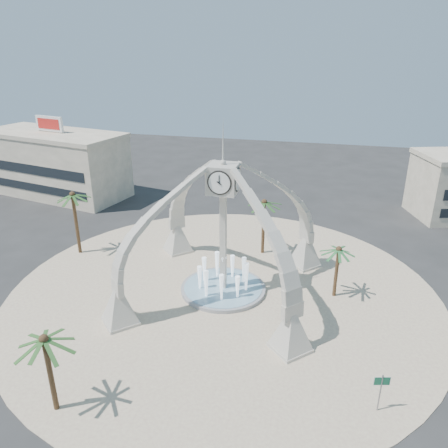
% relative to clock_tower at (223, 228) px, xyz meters
% --- Properties ---
extents(ground, '(140.00, 140.00, 0.00)m').
position_rel_clock_tower_xyz_m(ground, '(0.00, 0.00, -6.49)').
color(ground, '#282828').
rests_on(ground, ground).
extents(plaza, '(40.00, 40.00, 0.06)m').
position_rel_clock_tower_xyz_m(plaza, '(0.00, 0.00, -6.46)').
color(plaza, beige).
rests_on(plaza, ground).
extents(clock_tower, '(17.94, 17.94, 16.30)m').
position_rel_clock_tower_xyz_m(clock_tower, '(0.00, 0.00, 0.00)').
color(clock_tower, beige).
rests_on(clock_tower, ground).
extents(fountain, '(8.00, 8.00, 3.62)m').
position_rel_clock_tower_xyz_m(fountain, '(0.00, 0.00, -6.20)').
color(fountain, '#9A9A9C').
rests_on(fountain, ground).
extents(building_nw, '(23.75, 13.73, 11.90)m').
position_rel_clock_tower_xyz_m(building_nw, '(-32.00, 22.00, -1.66)').
color(building_nw, beige).
rests_on(building_nw, ground).
extents(palm_east, '(3.69, 3.69, 5.45)m').
position_rel_clock_tower_xyz_m(palm_east, '(10.20, 1.61, -1.75)').
color(palm_east, brown).
rests_on(palm_east, ground).
extents(palm_west, '(4.58, 4.58, 7.64)m').
position_rel_clock_tower_xyz_m(palm_west, '(-17.56, 3.97, 0.28)').
color(palm_west, brown).
rests_on(palm_west, ground).
extents(palm_north, '(4.29, 4.29, 6.78)m').
position_rel_clock_tower_xyz_m(palm_north, '(2.27, 8.93, -0.53)').
color(palm_north, brown).
rests_on(palm_north, ground).
extents(palm_south, '(3.86, 3.86, 6.13)m').
position_rel_clock_tower_xyz_m(palm_south, '(-6.80, -16.67, -1.13)').
color(palm_south, brown).
rests_on(palm_south, ground).
extents(street_sign, '(1.02, 0.29, 2.86)m').
position_rel_clock_tower_xyz_m(street_sign, '(13.14, -11.80, -4.45)').
color(street_sign, slate).
rests_on(street_sign, ground).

